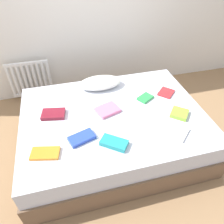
# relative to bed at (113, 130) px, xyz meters

# --- Properties ---
(ground_plane) EXTENTS (8.00, 8.00, 0.00)m
(ground_plane) POSITION_rel_bed_xyz_m (0.00, 0.00, -0.25)
(ground_plane) COLOR #93704C
(bed) EXTENTS (2.00, 1.50, 0.50)m
(bed) POSITION_rel_bed_xyz_m (0.00, 0.00, 0.00)
(bed) COLOR brown
(bed) RESTS_ON ground
(radiator) EXTENTS (0.59, 0.04, 0.53)m
(radiator) POSITION_rel_bed_xyz_m (-0.93, 1.20, 0.11)
(radiator) COLOR white
(radiator) RESTS_ON ground
(pillow) EXTENTS (0.52, 0.29, 0.13)m
(pillow) POSITION_rel_bed_xyz_m (-0.03, 0.53, 0.32)
(pillow) COLOR white
(pillow) RESTS_ON bed
(textbook_red) EXTENTS (0.24, 0.24, 0.02)m
(textbook_red) POSITION_rel_bed_xyz_m (0.72, 0.20, 0.26)
(textbook_red) COLOR red
(textbook_red) RESTS_ON bed
(textbook_lime) EXTENTS (0.24, 0.24, 0.04)m
(textbook_lime) POSITION_rel_bed_xyz_m (0.68, -0.20, 0.27)
(textbook_lime) COLOR #8CC638
(textbook_lime) RESTS_ON bed
(textbook_green) EXTENTS (0.21, 0.19, 0.03)m
(textbook_green) POSITION_rel_bed_xyz_m (0.43, 0.16, 0.27)
(textbook_green) COLOR green
(textbook_green) RESTS_ON bed
(textbook_white) EXTENTS (0.25, 0.25, 0.02)m
(textbook_white) POSITION_rel_bed_xyz_m (0.55, -0.45, 0.26)
(textbook_white) COLOR white
(textbook_white) RESTS_ON bed
(textbook_orange) EXTENTS (0.27, 0.19, 0.03)m
(textbook_orange) POSITION_rel_bed_xyz_m (-0.72, -0.38, 0.27)
(textbook_orange) COLOR orange
(textbook_orange) RESTS_ON bed
(textbook_maroon) EXTENTS (0.27, 0.21, 0.04)m
(textbook_maroon) POSITION_rel_bed_xyz_m (-0.63, 0.13, 0.27)
(textbook_maroon) COLOR maroon
(textbook_maroon) RESTS_ON bed
(textbook_blue) EXTENTS (0.27, 0.20, 0.04)m
(textbook_blue) POSITION_rel_bed_xyz_m (-0.38, -0.28, 0.27)
(textbook_blue) COLOR #2847B7
(textbook_blue) RESTS_ON bed
(textbook_teal) EXTENTS (0.28, 0.25, 0.05)m
(textbook_teal) POSITION_rel_bed_xyz_m (-0.10, -0.42, 0.28)
(textbook_teal) COLOR teal
(textbook_teal) RESTS_ON bed
(textbook_pink) EXTENTS (0.29, 0.25, 0.04)m
(textbook_pink) POSITION_rel_bed_xyz_m (-0.05, 0.05, 0.27)
(textbook_pink) COLOR pink
(textbook_pink) RESTS_ON bed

